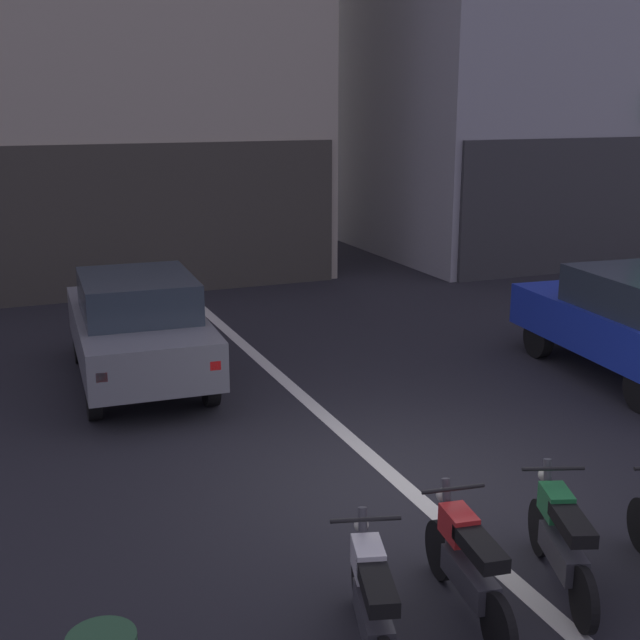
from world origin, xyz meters
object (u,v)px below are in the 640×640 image
object	(u,v)px
motorcycle_red_row_left_mid	(467,563)
motorcycle_white_row_leftmost	(372,601)
motorcycle_green_row_centre	(561,539)
car_grey_crossing_near	(138,325)
car_blue_parked_kerbside	(635,321)

from	to	relation	value
motorcycle_red_row_left_mid	motorcycle_white_row_leftmost	bearing A→B (deg)	-168.92
motorcycle_white_row_leftmost	motorcycle_green_row_centre	bearing A→B (deg)	6.23
motorcycle_white_row_leftmost	motorcycle_red_row_left_mid	distance (m)	0.96
car_grey_crossing_near	motorcycle_red_row_left_mid	bearing A→B (deg)	-78.71
car_grey_crossing_near	motorcycle_green_row_centre	bearing A→B (deg)	-71.22
motorcycle_green_row_centre	car_grey_crossing_near	bearing A→B (deg)	108.78
motorcycle_red_row_left_mid	motorcycle_green_row_centre	bearing A→B (deg)	1.31
car_blue_parked_kerbside	motorcycle_white_row_leftmost	xyz separation A→B (m)	(-6.47, -4.38, -0.43)
motorcycle_white_row_leftmost	car_grey_crossing_near	bearing A→B (deg)	93.40
car_grey_crossing_near	car_blue_parked_kerbside	world-z (taller)	same
car_grey_crossing_near	motorcycle_green_row_centre	size ratio (longest dim) A/B	2.63
car_blue_parked_kerbside	car_grey_crossing_near	bearing A→B (deg)	159.40
motorcycle_green_row_centre	car_blue_parked_kerbside	bearing A→B (deg)	42.37
motorcycle_white_row_leftmost	motorcycle_green_row_centre	xyz separation A→B (m)	(1.89, 0.21, 0.00)
motorcycle_red_row_left_mid	car_grey_crossing_near	bearing A→B (deg)	101.29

